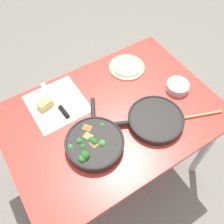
# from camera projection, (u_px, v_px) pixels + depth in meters

# --- Properties ---
(ground_plane) EXTENTS (14.00, 14.00, 0.00)m
(ground_plane) POSITION_uv_depth(u_px,v_px,m) (112.00, 167.00, 1.93)
(ground_plane) COLOR slate
(dining_table_red) EXTENTS (1.15, 0.81, 0.72)m
(dining_table_red) POSITION_uv_depth(u_px,v_px,m) (112.00, 123.00, 1.41)
(dining_table_red) COLOR red
(dining_table_red) RESTS_ON ground_plane
(skillet_broccoli) EXTENTS (0.29, 0.39, 0.07)m
(skillet_broccoli) POSITION_uv_depth(u_px,v_px,m) (94.00, 143.00, 1.21)
(skillet_broccoli) COLOR black
(skillet_broccoli) RESTS_ON dining_table_red
(skillet_eggs) EXTENTS (0.43, 0.29, 0.04)m
(skillet_eggs) POSITION_uv_depth(u_px,v_px,m) (155.00, 119.00, 1.29)
(skillet_eggs) COLOR black
(skillet_eggs) RESTS_ON dining_table_red
(wooden_spoon) EXTENTS (0.34, 0.15, 0.02)m
(wooden_spoon) POSITION_uv_depth(u_px,v_px,m) (183.00, 118.00, 1.32)
(wooden_spoon) COLOR tan
(wooden_spoon) RESTS_ON dining_table_red
(parchment_sheet) EXTENTS (0.30, 0.31, 0.00)m
(parchment_sheet) POSITION_uv_depth(u_px,v_px,m) (57.00, 103.00, 1.38)
(parchment_sheet) COLOR silver
(parchment_sheet) RESTS_ON dining_table_red
(grater_knife) EXTENTS (0.05, 0.30, 0.02)m
(grater_knife) POSITION_uv_depth(u_px,v_px,m) (58.00, 104.00, 1.37)
(grater_knife) COLOR silver
(grater_knife) RESTS_ON dining_table_red
(cheese_block) EXTENTS (0.09, 0.07, 0.05)m
(cheese_block) POSITION_uv_depth(u_px,v_px,m) (45.00, 103.00, 1.35)
(cheese_block) COLOR #EACC66
(cheese_block) RESTS_ON dining_table_red
(dinner_plate_stack) EXTENTS (0.22, 0.22, 0.03)m
(dinner_plate_stack) POSITION_uv_depth(u_px,v_px,m) (127.00, 66.00, 1.53)
(dinner_plate_stack) COLOR white
(dinner_plate_stack) RESTS_ON dining_table_red
(prep_bowl_steel) EXTENTS (0.13, 0.13, 0.04)m
(prep_bowl_steel) POSITION_uv_depth(u_px,v_px,m) (178.00, 86.00, 1.42)
(prep_bowl_steel) COLOR #B7B7BC
(prep_bowl_steel) RESTS_ON dining_table_red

